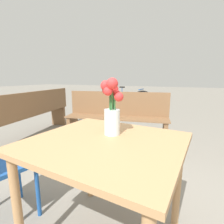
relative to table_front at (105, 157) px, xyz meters
The scene contains 5 objects.
table_front is the anchor object (origin of this frame).
flower_vase 0.28m from the table_front, 94.01° to the left, with size 0.15×0.16×0.36m.
bench_near 2.47m from the table_front, 148.18° to the left, with size 0.68×2.02×0.85m.
bench_middle 1.89m from the table_front, 110.73° to the left, with size 1.72×0.68×0.85m.
bicycle 4.60m from the table_front, 107.89° to the left, with size 1.69×0.44×0.80m.
Camera 1 is at (0.44, -0.87, 1.09)m, focal length 28.00 mm.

